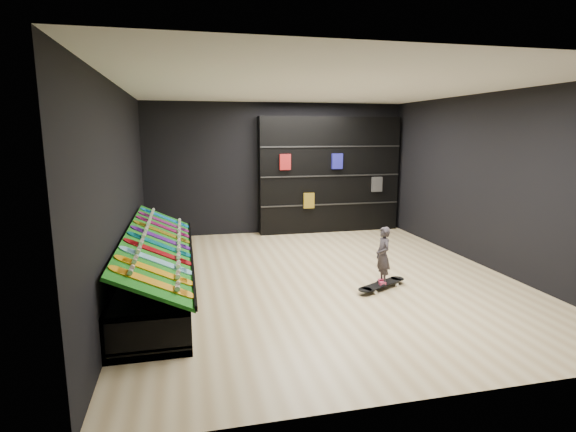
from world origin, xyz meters
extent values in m
cube|color=beige|center=(0.00, 0.00, 0.00)|extent=(6.00, 7.00, 0.01)
cube|color=white|center=(0.00, 0.00, 3.00)|extent=(6.00, 7.00, 0.01)
cube|color=black|center=(0.00, 3.50, 1.50)|extent=(6.00, 0.02, 3.00)
cube|color=black|center=(0.00, -3.50, 1.50)|extent=(6.00, 0.02, 3.00)
cube|color=black|center=(-3.00, 0.00, 1.50)|extent=(0.02, 7.00, 3.00)
cube|color=black|center=(3.00, 0.00, 1.50)|extent=(0.02, 7.00, 3.00)
cube|color=#0F5F0F|center=(-2.50, 0.00, 0.71)|extent=(0.92, 4.50, 0.46)
cube|color=black|center=(1.22, 3.32, 1.34)|extent=(3.35, 0.39, 2.68)
imported|color=black|center=(0.73, -0.77, 0.35)|extent=(0.15, 0.20, 0.52)
camera|label=1|loc=(-2.11, -6.74, 2.34)|focal=28.00mm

